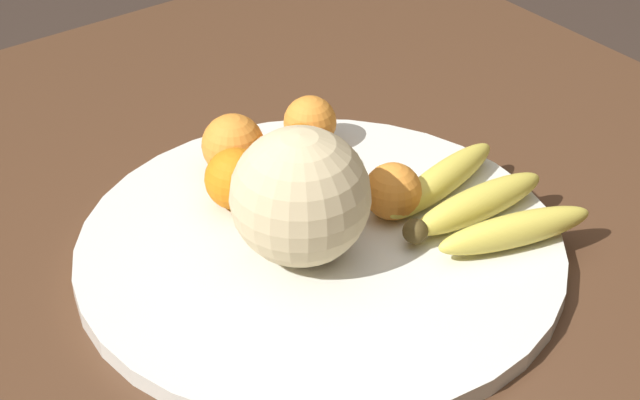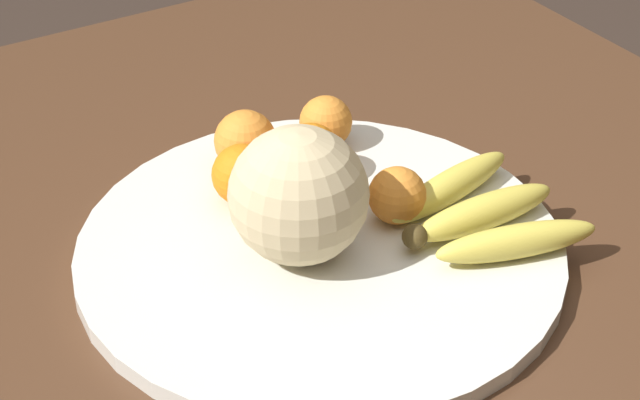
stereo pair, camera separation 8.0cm
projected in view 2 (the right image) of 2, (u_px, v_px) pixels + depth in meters
name	position (u px, v px, depth m)	size (l,w,h in m)	color
kitchen_table	(365.00, 334.00, 1.11)	(1.29, 1.09, 0.78)	#4C301E
fruit_bowl	(320.00, 249.00, 1.05)	(0.48, 0.48, 0.02)	silver
melon	(299.00, 195.00, 0.99)	(0.13, 0.13, 0.13)	beige
banana_bunch	(480.00, 213.00, 1.05)	(0.18, 0.18, 0.04)	#473819
orange_front_left	(311.00, 153.00, 1.12)	(0.06, 0.06, 0.06)	orange
orange_front_right	(245.00, 141.00, 1.13)	(0.07, 0.07, 0.07)	orange
orange_mid_center	(326.00, 122.00, 1.17)	(0.06, 0.06, 0.06)	orange
orange_back_left	(243.00, 175.00, 1.08)	(0.06, 0.06, 0.06)	orange
orange_back_right	(397.00, 195.00, 1.06)	(0.06, 0.06, 0.06)	orange
produce_tag	(304.00, 205.00, 1.09)	(0.09, 0.04, 0.00)	white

